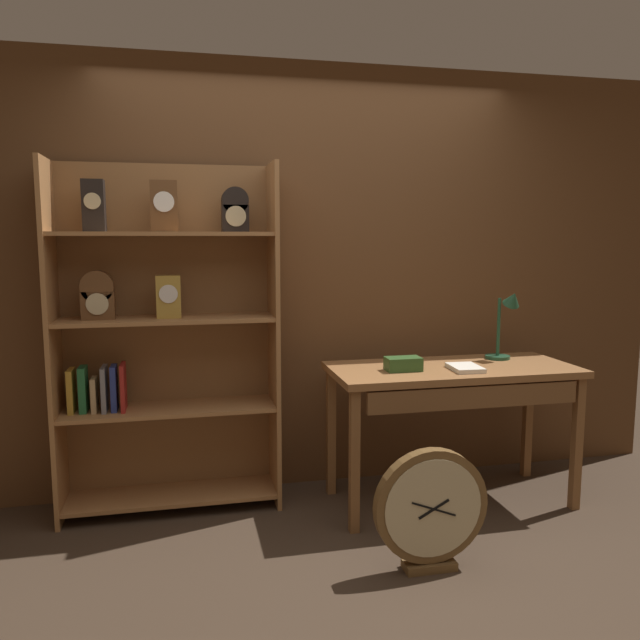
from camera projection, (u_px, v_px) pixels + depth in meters
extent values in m
plane|color=#3D2D21|center=(368.00, 591.00, 2.78)|extent=(10.00, 10.00, 0.00)
cube|color=brown|center=(309.00, 280.00, 3.87)|extent=(4.80, 0.05, 2.60)
cube|color=#9E6B3D|center=(54.00, 344.00, 3.37)|extent=(0.02, 0.36, 1.97)
cube|color=#9E6B3D|center=(274.00, 337.00, 3.63)|extent=(0.03, 0.36, 1.97)
cube|color=brown|center=(168.00, 336.00, 3.66)|extent=(1.23, 0.01, 1.97)
cube|color=#9E6B3D|center=(173.00, 495.00, 3.62)|extent=(1.18, 0.34, 0.02)
cube|color=#9E6B3D|center=(170.00, 409.00, 3.55)|extent=(1.18, 0.34, 0.02)
cube|color=#9E6B3D|center=(167.00, 319.00, 3.48)|extent=(1.18, 0.34, 0.02)
cube|color=#9E6B3D|center=(164.00, 234.00, 3.42)|extent=(1.18, 0.34, 0.02)
cube|color=black|center=(94.00, 206.00, 3.34)|extent=(0.11, 0.10, 0.28)
cylinder|color=#C6B78C|center=(92.00, 201.00, 3.28)|extent=(0.09, 0.01, 0.09)
cube|color=brown|center=(98.00, 305.00, 3.39)|extent=(0.17, 0.08, 0.15)
cylinder|color=brown|center=(97.00, 287.00, 3.37)|extent=(0.17, 0.08, 0.17)
cylinder|color=#C6B78C|center=(97.00, 304.00, 3.34)|extent=(0.12, 0.01, 0.12)
cube|color=brown|center=(164.00, 206.00, 3.40)|extent=(0.14, 0.10, 0.27)
cylinder|color=white|center=(164.00, 202.00, 3.34)|extent=(0.11, 0.01, 0.11)
cube|color=#B28C38|center=(169.00, 297.00, 3.45)|extent=(0.13, 0.08, 0.24)
cylinder|color=silver|center=(168.00, 294.00, 3.41)|extent=(0.10, 0.01, 0.10)
cube|color=black|center=(235.00, 219.00, 3.51)|extent=(0.15, 0.10, 0.15)
cylinder|color=black|center=(235.00, 201.00, 3.49)|extent=(0.15, 0.10, 0.15)
cylinder|color=#C6B78C|center=(236.00, 216.00, 3.46)|extent=(0.11, 0.01, 0.11)
cube|color=#B78C2D|center=(71.00, 391.00, 3.43)|extent=(0.03, 0.14, 0.24)
cube|color=#236638|center=(83.00, 389.00, 3.44)|extent=(0.04, 0.13, 0.25)
cube|color=tan|center=(94.00, 395.00, 3.44)|extent=(0.03, 0.13, 0.19)
cube|color=slate|center=(105.00, 389.00, 3.46)|extent=(0.02, 0.17, 0.25)
cube|color=navy|center=(114.00, 388.00, 3.46)|extent=(0.03, 0.13, 0.25)
cube|color=maroon|center=(123.00, 387.00, 3.47)|extent=(0.02, 0.16, 0.26)
cube|color=brown|center=(452.00, 370.00, 3.62)|extent=(1.42, 0.62, 0.04)
cube|color=brown|center=(354.00, 462.00, 3.28)|extent=(0.05, 0.05, 0.78)
cube|color=brown|center=(577.00, 444.00, 3.57)|extent=(0.05, 0.05, 0.78)
cube|color=brown|center=(331.00, 432.00, 3.79)|extent=(0.05, 0.05, 0.78)
cube|color=brown|center=(528.00, 418.00, 4.07)|extent=(0.05, 0.05, 0.78)
cube|color=brown|center=(475.00, 397.00, 3.36)|extent=(1.21, 0.03, 0.12)
cylinder|color=#1E472D|center=(497.00, 357.00, 3.85)|extent=(0.15, 0.15, 0.02)
cylinder|color=#1E472D|center=(499.00, 327.00, 3.82)|extent=(0.02, 0.02, 0.35)
cone|color=#1E472D|center=(513.00, 299.00, 3.76)|extent=(0.11, 0.13, 0.12)
cube|color=#2D5123|center=(403.00, 364.00, 3.50)|extent=(0.20, 0.11, 0.08)
cube|color=silver|center=(465.00, 368.00, 3.52)|extent=(0.17, 0.23, 0.02)
cube|color=brown|center=(429.00, 565.00, 2.96)|extent=(0.25, 0.11, 0.04)
cylinder|color=brown|center=(431.00, 506.00, 2.92)|extent=(0.55, 0.06, 0.55)
cylinder|color=#C6B78C|center=(434.00, 509.00, 2.89)|extent=(0.47, 0.01, 0.47)
cube|color=black|center=(434.00, 509.00, 2.88)|extent=(0.15, 0.01, 0.09)
cube|color=black|center=(434.00, 509.00, 2.88)|extent=(0.22, 0.01, 0.09)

